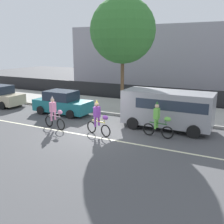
# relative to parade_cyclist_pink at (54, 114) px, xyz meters

# --- Properties ---
(ground_plane) EXTENTS (80.00, 80.00, 0.00)m
(ground_plane) POSITION_rel_parade_cyclist_pink_xyz_m (2.69, 0.25, -0.84)
(ground_plane) COLOR #4C4C4F
(road_centre_line) EXTENTS (36.00, 0.14, 0.01)m
(road_centre_line) POSITION_rel_parade_cyclist_pink_xyz_m (2.69, -0.25, -0.84)
(road_centre_line) COLOR beige
(road_centre_line) RESTS_ON ground
(sidewalk_curb) EXTENTS (60.00, 5.00, 0.15)m
(sidewalk_curb) POSITION_rel_parade_cyclist_pink_xyz_m (2.69, 6.75, -0.77)
(sidewalk_curb) COLOR #9E9B93
(sidewalk_curb) RESTS_ON ground
(fence_line) EXTENTS (40.00, 0.08, 1.40)m
(fence_line) POSITION_rel_parade_cyclist_pink_xyz_m (2.69, 9.65, -0.14)
(fence_line) COLOR black
(fence_line) RESTS_ON ground
(building_backdrop) EXTENTS (28.00, 8.00, 6.81)m
(building_backdrop) POSITION_rel_parade_cyclist_pink_xyz_m (5.30, 18.25, 2.56)
(building_backdrop) COLOR #99939E
(building_backdrop) RESTS_ON ground
(parade_cyclist_pink) EXTENTS (1.70, 0.54, 1.92)m
(parade_cyclist_pink) POSITION_rel_parade_cyclist_pink_xyz_m (0.00, 0.00, 0.00)
(parade_cyclist_pink) COLOR black
(parade_cyclist_pink) RESTS_ON ground
(parade_cyclist_purple) EXTENTS (1.69, 0.59, 1.92)m
(parade_cyclist_purple) POSITION_rel_parade_cyclist_pink_xyz_m (2.84, 0.15, 0.00)
(parade_cyclist_purple) COLOR black
(parade_cyclist_purple) RESTS_ON ground
(parade_cyclist_lime) EXTENTS (1.72, 0.50, 1.92)m
(parade_cyclist_lime) POSITION_rel_parade_cyclist_pink_xyz_m (5.78, 1.26, 0.00)
(parade_cyclist_lime) COLOR black
(parade_cyclist_lime) RESTS_ON ground
(parked_van_grey) EXTENTS (5.00, 2.22, 2.18)m
(parked_van_grey) POSITION_rel_parade_cyclist_pink_xyz_m (5.84, 2.95, 0.44)
(parked_van_grey) COLOR #99999E
(parked_van_grey) RESTS_ON ground
(parked_car_teal) EXTENTS (4.10, 1.92, 1.64)m
(parked_car_teal) POSITION_rel_parade_cyclist_pink_xyz_m (-1.77, 3.02, -0.06)
(parked_car_teal) COLOR #1E727A
(parked_car_teal) RESTS_ON ground
(street_tree_near_lamp) EXTENTS (4.40, 4.40, 7.74)m
(street_tree_near_lamp) POSITION_rel_parade_cyclist_pink_xyz_m (1.90, 5.12, 4.84)
(street_tree_near_lamp) COLOR brown
(street_tree_near_lamp) RESTS_ON sidewalk_curb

